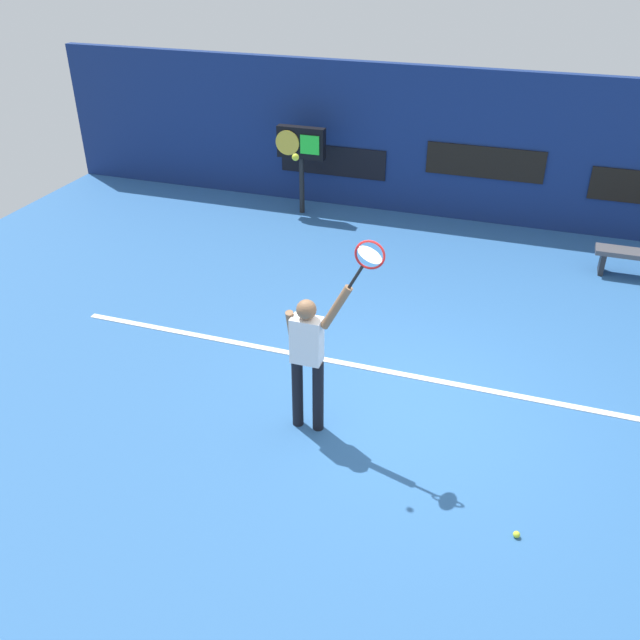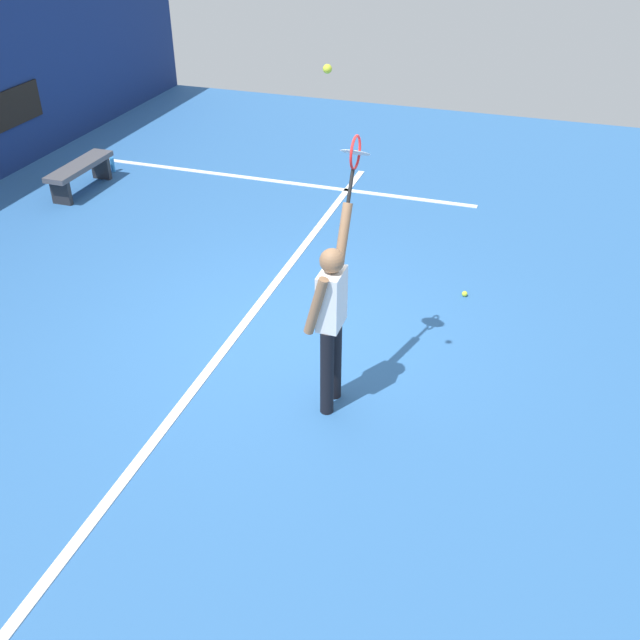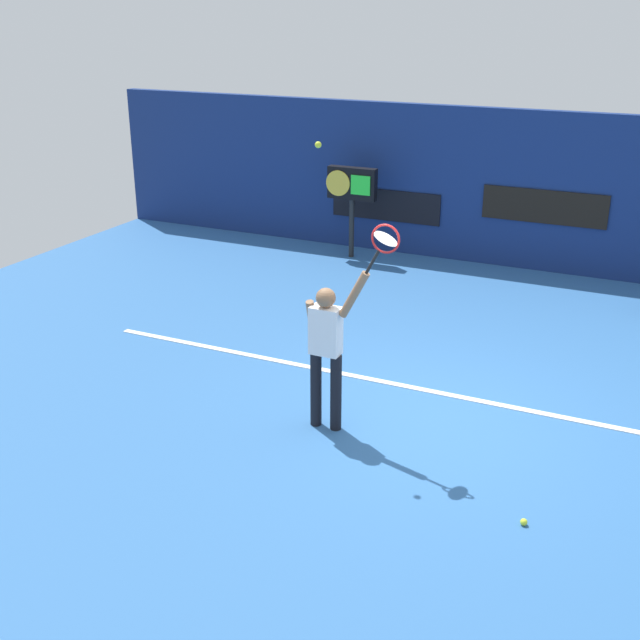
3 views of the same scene
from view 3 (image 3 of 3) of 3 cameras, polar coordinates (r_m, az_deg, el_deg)
ground_plane at (r=9.70m, az=8.18°, el=-6.70°), size 18.00×18.00×0.00m
back_wall at (r=15.02m, az=15.76°, el=8.68°), size 18.00×0.20×2.85m
sponsor_banner_center at (r=14.96m, az=15.59°, el=7.74°), size 2.20×0.03×0.60m
sponsor_banner_portside at (r=15.77m, az=4.66°, el=8.11°), size 2.20×0.03×0.60m
court_baseline at (r=10.20m, az=9.16°, el=-5.27°), size 10.00×0.10×0.01m
tennis_player at (r=8.93m, az=0.46°, el=-1.86°), size 0.75×0.31×1.95m
tennis_racket at (r=8.26m, az=4.56°, el=5.56°), size 0.43×0.27×0.61m
tennis_ball at (r=8.37m, az=-0.13°, el=12.31°), size 0.07×0.07×0.07m
scoreboard_clock at (r=15.26m, az=2.27°, el=9.35°), size 0.96×0.20×1.73m
spare_ball at (r=7.99m, az=14.24°, el=-13.70°), size 0.07×0.07×0.07m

